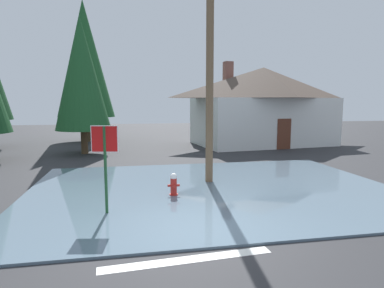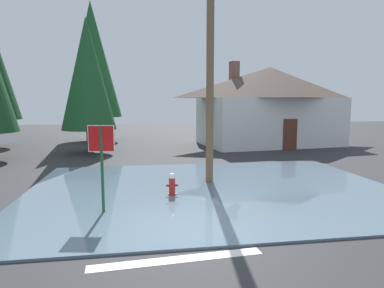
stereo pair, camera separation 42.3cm
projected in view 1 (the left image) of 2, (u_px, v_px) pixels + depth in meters
name	position (u px, v px, depth m)	size (l,w,h in m)	color
ground_plane	(200.00, 233.00, 7.91)	(80.00, 80.00, 0.10)	#2D2D30
flood_puddle	(214.00, 189.00, 11.60)	(12.73, 9.23, 0.06)	slate
lane_stop_bar	(188.00, 260.00, 6.44)	(3.47, 0.30, 0.01)	silver
stop_sign_near	(105.00, 152.00, 8.78)	(0.71, 0.15, 2.46)	#1E4C28
fire_hydrant	(174.00, 185.00, 10.69)	(0.39, 0.34, 0.78)	#AD231E
utility_pole	(210.00, 55.00, 11.96)	(1.60, 0.28, 9.21)	brown
house	(263.00, 105.00, 23.83)	(10.75, 7.24, 5.97)	silver
pine_tree_tall_left	(82.00, 74.00, 19.08)	(3.20, 3.20, 7.99)	#4C3823
pine_tree_far_center	(85.00, 59.00, 25.01)	(4.29, 4.29, 10.73)	#4C3823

